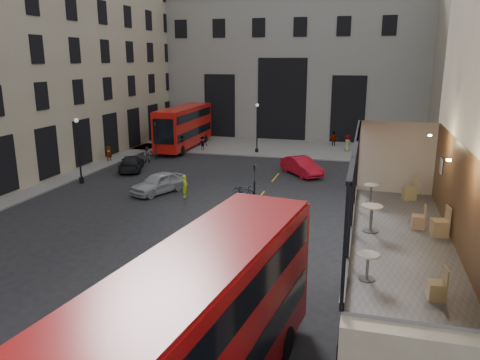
% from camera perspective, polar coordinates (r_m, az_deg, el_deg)
% --- Properties ---
extents(ground, '(140.00, 140.00, 0.00)m').
position_cam_1_polar(ground, '(18.20, -4.39, -18.41)').
color(ground, black).
rests_on(ground, ground).
extents(host_frontage, '(3.00, 11.00, 4.50)m').
position_cam_1_polar(host_frontage, '(16.29, 18.27, -14.20)').
color(host_frontage, '#BBB18C').
rests_on(host_frontage, ground).
extents(cafe_floor, '(3.00, 10.00, 0.10)m').
position_cam_1_polar(cafe_floor, '(15.35, 18.95, -6.63)').
color(cafe_floor, slate).
rests_on(cafe_floor, host_frontage).
extents(gateway, '(35.00, 10.60, 18.00)m').
position_cam_1_polar(gateway, '(63.17, 6.04, 14.04)').
color(gateway, gray).
rests_on(gateway, ground).
extents(pavement_far, '(40.00, 12.00, 0.12)m').
position_cam_1_polar(pavement_far, '(54.43, 3.02, 4.15)').
color(pavement_far, slate).
rests_on(pavement_far, ground).
extents(traffic_light_near, '(0.16, 0.20, 3.80)m').
position_cam_1_polar(traffic_light_near, '(28.08, 1.76, -0.85)').
color(traffic_light_near, black).
rests_on(traffic_light_near, ground).
extents(traffic_light_far, '(0.16, 0.20, 3.80)m').
position_cam_1_polar(traffic_light_far, '(47.53, -10.28, 5.30)').
color(traffic_light_far, black).
rests_on(traffic_light_far, ground).
extents(street_lamp_a, '(0.36, 0.36, 5.33)m').
position_cam_1_polar(street_lamp_a, '(39.97, -19.01, 2.96)').
color(street_lamp_a, black).
rests_on(street_lamp_a, ground).
extents(street_lamp_b, '(0.36, 0.36, 5.33)m').
position_cam_1_polar(street_lamp_b, '(50.19, 2.08, 5.97)').
color(street_lamp_b, black).
rests_on(street_lamp_b, ground).
extents(bus_near, '(4.51, 12.80, 5.00)m').
position_cam_1_polar(bus_near, '(12.92, -5.84, -18.75)').
color(bus_near, '#A10B0C').
rests_on(bus_near, ground).
extents(bus_far, '(2.96, 11.81, 4.69)m').
position_cam_1_polar(bus_far, '(53.35, -6.84, 6.65)').
color(bus_far, red).
rests_on(bus_far, ground).
extents(car_a, '(3.55, 4.95, 1.57)m').
position_cam_1_polar(car_a, '(35.90, -9.89, -0.35)').
color(car_a, '#9FA3A7').
rests_on(car_a, ground).
extents(car_b, '(4.32, 4.71, 1.57)m').
position_cam_1_polar(car_b, '(41.22, 7.50, 1.68)').
color(car_b, '#B50B1B').
rests_on(car_b, ground).
extents(car_c, '(3.47, 5.11, 1.37)m').
position_cam_1_polar(car_c, '(43.66, -13.10, 2.02)').
color(car_c, black).
rests_on(car_c, ground).
extents(bicycle, '(1.96, 1.20, 0.97)m').
position_cam_1_polar(bicycle, '(34.30, 0.44, -1.34)').
color(bicycle, gray).
rests_on(bicycle, ground).
extents(cyclist, '(0.51, 0.68, 1.67)m').
position_cam_1_polar(cyclist, '(34.50, -6.72, -0.75)').
color(cyclist, '#CADF17').
rests_on(cyclist, ground).
extents(pedestrian_a, '(0.90, 0.74, 1.69)m').
position_cam_1_polar(pedestrian_a, '(46.55, -11.21, 3.09)').
color(pedestrian_a, gray).
rests_on(pedestrian_a, ground).
extents(pedestrian_b, '(1.22, 1.07, 1.64)m').
position_cam_1_polar(pedestrian_b, '(51.69, -4.57, 4.42)').
color(pedestrian_b, gray).
rests_on(pedestrian_b, ground).
extents(pedestrian_c, '(1.10, 0.63, 1.77)m').
position_cam_1_polar(pedestrian_c, '(55.19, 11.37, 4.90)').
color(pedestrian_c, gray).
rests_on(pedestrian_c, ground).
extents(pedestrian_d, '(0.96, 1.09, 1.88)m').
position_cam_1_polar(pedestrian_d, '(52.39, 12.96, 4.36)').
color(pedestrian_d, gray).
rests_on(pedestrian_d, ground).
extents(pedestrian_e, '(0.69, 0.83, 1.93)m').
position_cam_1_polar(pedestrian_e, '(47.67, -15.73, 3.23)').
color(pedestrian_e, gray).
rests_on(pedestrian_e, ground).
extents(cafe_table_near, '(0.55, 0.55, 0.68)m').
position_cam_1_polar(cafe_table_near, '(12.05, 15.31, -9.67)').
color(cafe_table_near, beige).
rests_on(cafe_table_near, cafe_floor).
extents(cafe_table_mid, '(0.68, 0.68, 0.85)m').
position_cam_1_polar(cafe_table_mid, '(15.27, 15.74, -4.05)').
color(cafe_table_mid, beige).
rests_on(cafe_table_mid, cafe_floor).
extents(cafe_table_far, '(0.55, 0.55, 0.69)m').
position_cam_1_polar(cafe_table_far, '(18.39, 15.68, -1.23)').
color(cafe_table_far, beige).
rests_on(cafe_table_far, cafe_floor).
extents(cafe_chair_a, '(0.42, 0.42, 0.77)m').
position_cam_1_polar(cafe_chair_a, '(11.74, 22.88, -12.19)').
color(cafe_chair_a, tan).
rests_on(cafe_chair_a, cafe_floor).
extents(cafe_chair_b, '(0.53, 0.53, 0.95)m').
position_cam_1_polar(cafe_chair_b, '(15.67, 23.19, -5.27)').
color(cafe_chair_b, tan).
rests_on(cafe_chair_b, cafe_floor).
extents(cafe_chair_c, '(0.40, 0.40, 0.79)m').
position_cam_1_polar(cafe_chair_c, '(16.13, 20.95, -4.69)').
color(cafe_chair_c, tan).
rests_on(cafe_chair_c, cafe_floor).
extents(cafe_chair_d, '(0.54, 0.54, 0.91)m').
position_cam_1_polar(cafe_chair_d, '(19.26, 19.98, -1.42)').
color(cafe_chair_d, tan).
rests_on(cafe_chair_d, cafe_floor).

